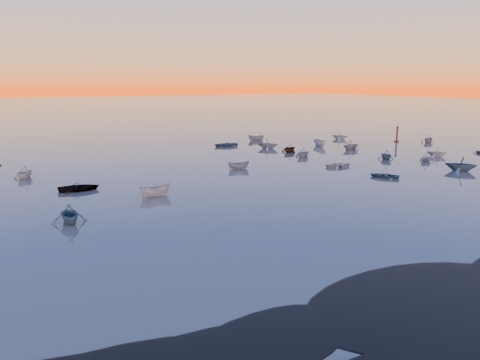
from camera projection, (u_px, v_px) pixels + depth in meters
ground at (106, 133)px, 115.51m from camera, size 600.00×600.00×0.00m
moored_fleet at (173, 160)px, 75.12m from camera, size 124.00×58.00×1.20m
boat_near_center at (155, 196)px, 51.61m from camera, size 1.96×3.84×1.28m
boat_near_right at (436, 156)px, 78.97m from camera, size 3.70×3.02×1.19m
channel_marker at (397, 135)px, 97.82m from camera, size 0.99×0.99×3.52m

